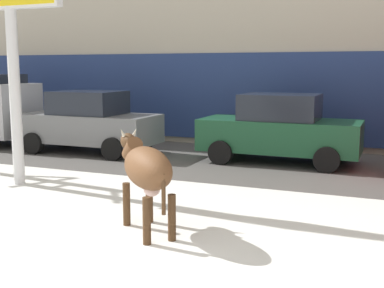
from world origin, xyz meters
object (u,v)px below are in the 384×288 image
(car_grey_sedan, at_px, (89,122))
(pedestrian_near_billboard, at_px, (335,122))
(car_darkgreen_sedan, at_px, (280,129))
(cow_brown, at_px, (146,169))
(pedestrian_by_cars, at_px, (169,115))

(car_grey_sedan, bearing_deg, pedestrian_near_billboard, 25.07)
(car_grey_sedan, relative_size, car_darkgreen_sedan, 1.00)
(cow_brown, distance_m, pedestrian_near_billboard, 9.21)
(car_grey_sedan, xyz_separation_m, pedestrian_near_billboard, (6.79, 3.17, -0.03))
(car_darkgreen_sedan, bearing_deg, pedestrian_by_cars, 150.10)
(car_grey_sedan, xyz_separation_m, pedestrian_by_cars, (1.17, 3.17, -0.03))
(cow_brown, xyz_separation_m, car_darkgreen_sedan, (0.62, 6.45, -0.09))
(cow_brown, bearing_deg, car_darkgreen_sedan, 84.49)
(car_grey_sedan, xyz_separation_m, car_darkgreen_sedan, (5.66, 0.59, 0.00))
(pedestrian_near_billboard, height_order, pedestrian_by_cars, same)
(cow_brown, distance_m, car_grey_sedan, 7.73)
(cow_brown, relative_size, car_grey_sedan, 0.40)
(cow_brown, height_order, pedestrian_near_billboard, pedestrian_near_billboard)
(cow_brown, distance_m, pedestrian_by_cars, 9.83)
(pedestrian_by_cars, bearing_deg, cow_brown, -66.83)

